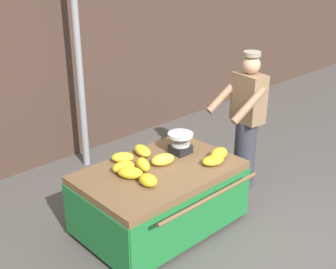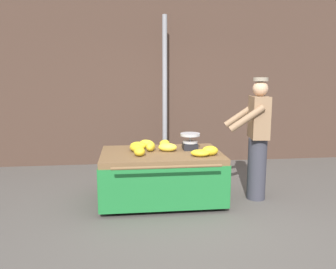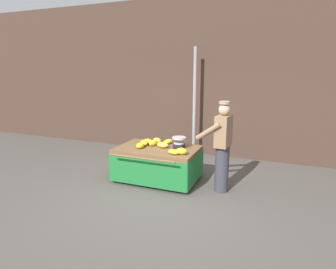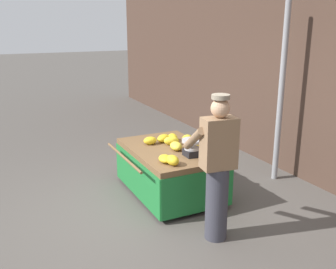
% 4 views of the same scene
% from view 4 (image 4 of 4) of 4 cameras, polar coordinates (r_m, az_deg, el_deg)
% --- Properties ---
extents(ground_plane, '(60.00, 60.00, 0.00)m').
position_cam_4_polar(ground_plane, '(5.27, -3.93, -11.50)').
color(ground_plane, '#514C47').
extents(back_wall, '(16.00, 0.24, 4.09)m').
position_cam_4_polar(back_wall, '(6.36, 21.25, 11.49)').
color(back_wall, '#473328').
rests_on(back_wall, ground).
extents(street_pole, '(0.09, 0.09, 2.81)m').
position_cam_4_polar(street_pole, '(6.20, 16.38, 5.87)').
color(street_pole, gray).
rests_on(street_pole, ground).
extents(banana_cart, '(1.67, 1.28, 0.70)m').
position_cam_4_polar(banana_cart, '(5.64, 0.28, -3.88)').
color(banana_cart, brown).
rests_on(banana_cart, ground).
extents(weighing_scale, '(0.28, 0.28, 0.23)m').
position_cam_4_polar(weighing_scale, '(5.24, 3.57, -1.96)').
color(weighing_scale, black).
rests_on(weighing_scale, banana_cart).
extents(banana_bunch_0, '(0.28, 0.22, 0.09)m').
position_cam_4_polar(banana_bunch_0, '(5.03, -0.43, -3.60)').
color(banana_bunch_0, gold).
rests_on(banana_bunch_0, banana_cart).
extents(banana_bunch_1, '(0.26, 0.20, 0.12)m').
position_cam_4_polar(banana_bunch_1, '(5.91, 0.69, -0.43)').
color(banana_bunch_1, gold).
rests_on(banana_bunch_1, banana_cart).
extents(banana_bunch_2, '(0.28, 0.26, 0.11)m').
position_cam_4_polar(banana_bunch_2, '(5.88, 2.85, -0.58)').
color(banana_bunch_2, yellow).
rests_on(banana_bunch_2, banana_cart).
extents(banana_bunch_3, '(0.27, 0.30, 0.11)m').
position_cam_4_polar(banana_bunch_3, '(5.87, -0.65, -0.55)').
color(banana_bunch_3, gold).
rests_on(banana_bunch_3, banana_cart).
extents(banana_bunch_4, '(0.21, 0.31, 0.10)m').
position_cam_4_polar(banana_bunch_4, '(5.66, 4.06, -1.32)').
color(banana_bunch_4, yellow).
rests_on(banana_bunch_4, banana_cart).
extents(banana_bunch_5, '(0.29, 0.22, 0.11)m').
position_cam_4_polar(banana_bunch_5, '(5.50, 1.18, -1.71)').
color(banana_bunch_5, yellow).
rests_on(banana_bunch_5, banana_cart).
extents(banana_bunch_6, '(0.15, 0.20, 0.12)m').
position_cam_4_polar(banana_bunch_6, '(5.75, -2.66, -0.91)').
color(banana_bunch_6, gold).
rests_on(banana_bunch_6, banana_cart).
extents(banana_bunch_7, '(0.18, 0.25, 0.13)m').
position_cam_4_polar(banana_bunch_7, '(5.72, 0.50, -0.93)').
color(banana_bunch_7, yellow).
rests_on(banana_bunch_7, banana_cart).
extents(banana_bunch_8, '(0.22, 0.15, 0.13)m').
position_cam_4_polar(banana_bunch_8, '(4.92, 0.68, -3.82)').
color(banana_bunch_8, gold).
rests_on(banana_bunch_8, banana_cart).
extents(vendor_person, '(0.62, 0.57, 1.71)m').
position_cam_4_polar(vendor_person, '(4.40, 7.32, -4.94)').
color(vendor_person, '#383842').
rests_on(vendor_person, ground).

